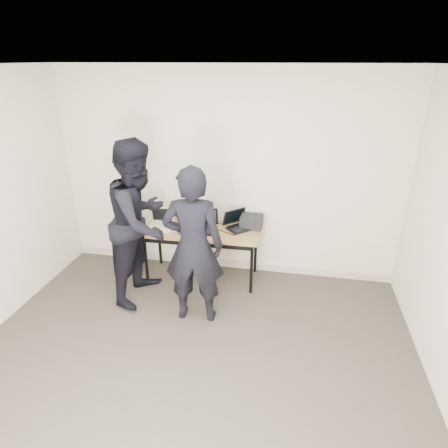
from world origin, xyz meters
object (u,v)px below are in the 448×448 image
(laptop_center, at_px, (203,225))
(equipment_box, at_px, (252,222))
(person_typist, at_px, (193,247))
(laptop_right, at_px, (238,224))
(leather_satchel, at_px, (192,213))
(person_observer, at_px, (141,222))
(laptop_beige, at_px, (161,224))
(desk, at_px, (201,234))

(laptop_center, xyz_separation_m, equipment_box, (0.60, 0.19, 0.02))
(laptop_center, distance_m, person_typist, 0.85)
(laptop_right, bearing_deg, equipment_box, -27.09)
(leather_satchel, relative_size, person_observer, 0.19)
(equipment_box, bearing_deg, leather_satchel, 177.48)
(laptop_right, bearing_deg, person_typist, -152.78)
(laptop_center, bearing_deg, laptop_beige, 179.66)
(laptop_right, height_order, person_observer, person_observer)
(laptop_beige, bearing_deg, leather_satchel, 31.37)
(laptop_right, relative_size, equipment_box, 1.58)
(laptop_center, relative_size, equipment_box, 1.34)
(desk, relative_size, laptop_beige, 4.47)
(desk, distance_m, equipment_box, 0.67)
(laptop_center, height_order, person_observer, person_observer)
(laptop_right, bearing_deg, leather_satchel, 128.45)
(desk, height_order, leather_satchel, leather_satchel)
(laptop_center, bearing_deg, leather_satchel, 128.19)
(person_typist, height_order, person_observer, person_observer)
(laptop_center, height_order, laptop_right, laptop_center)
(desk, bearing_deg, leather_satchel, 127.55)
(leather_satchel, xyz_separation_m, person_observer, (-0.43, -0.71, 0.14))
(desk, relative_size, laptop_center, 3.99)
(laptop_center, distance_m, leather_satchel, 0.31)
(laptop_center, bearing_deg, person_typist, -88.48)
(equipment_box, bearing_deg, laptop_center, -162.61)
(desk, distance_m, laptop_right, 0.49)
(equipment_box, bearing_deg, laptop_beige, -168.62)
(laptop_beige, distance_m, leather_satchel, 0.45)
(person_observer, bearing_deg, laptop_right, -52.11)
(laptop_right, bearing_deg, person_observer, 166.38)
(laptop_center, xyz_separation_m, laptop_right, (0.43, 0.14, -0.01))
(laptop_beige, relative_size, leather_satchel, 0.89)
(desk, height_order, equipment_box, equipment_box)
(laptop_center, bearing_deg, equipment_box, 12.40)
(laptop_beige, distance_m, laptop_right, 1.01)
(person_typist, bearing_deg, desk, -87.32)
(laptop_beige, height_order, person_observer, person_observer)
(desk, relative_size, laptop_right, 3.40)
(laptop_beige, height_order, laptop_right, laptop_beige)
(desk, xyz_separation_m, equipment_box, (0.63, 0.19, 0.14))
(equipment_box, distance_m, person_observer, 1.42)
(laptop_beige, distance_m, laptop_center, 0.56)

